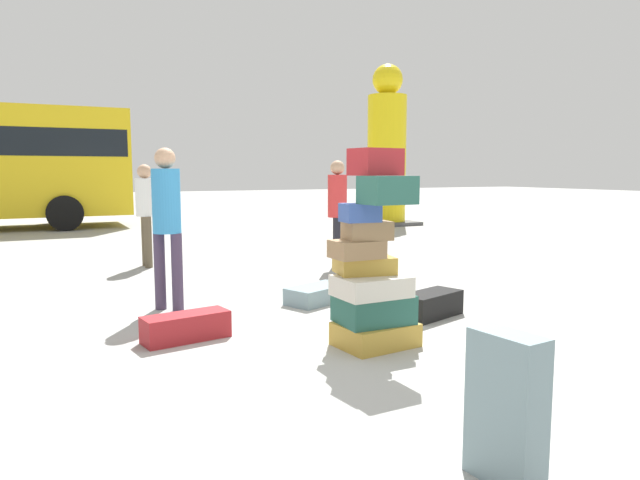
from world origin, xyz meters
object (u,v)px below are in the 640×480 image
Objects in this scene: suitcase_black_foreground_far at (430,305)px; person_tourist_with_camera at (337,204)px; suitcase_tower at (372,272)px; person_bearded_onlooker at (146,206)px; suitcase_maroon_white_trunk at (186,327)px; person_passerby_in_red at (167,214)px; yellow_dummy_statue at (387,154)px; suitcase_slate_left_side at (506,408)px; suitcase_slate_upright_blue at (318,294)px.

person_tourist_with_camera reaches higher than suitcase_black_foreground_far.
person_bearded_onlooker is at bearing 101.33° from suitcase_tower.
suitcase_maroon_white_trunk is 1.53m from person_passerby_in_red.
suitcase_tower is 4.14m from person_tourist_with_camera.
suitcase_tower is 2.22× the size of suitcase_maroon_white_trunk.
suitcase_maroon_white_trunk is (-1.40, 0.87, -0.53)m from suitcase_tower.
yellow_dummy_statue is (7.74, 8.90, 1.87)m from suitcase_maroon_white_trunk.
suitcase_tower is 2.26m from suitcase_slate_left_side.
suitcase_maroon_white_trunk is 3.17m from suitcase_slate_left_side.
suitcase_slate_upright_blue is 2.64m from person_tourist_with_camera.
suitcase_maroon_white_trunk is at bearing -131.03° from yellow_dummy_statue.
suitcase_black_foreground_far is at bearing -76.82° from suitcase_slate_upright_blue.
suitcase_black_foreground_far reaches higher than suitcase_slate_upright_blue.
suitcase_maroon_white_trunk is 2.49m from suitcase_black_foreground_far.
person_passerby_in_red is at bearing 122.09° from suitcase_tower.
person_passerby_in_red is 0.39× the size of yellow_dummy_statue.
person_bearded_onlooker is at bearing 87.23° from suitcase_slate_left_side.
person_passerby_in_red is at bearing -6.22° from person_bearded_onlooker.
suitcase_slate_upright_blue is 3.97m from suitcase_slate_left_side.
yellow_dummy_statue reaches higher than suitcase_tower.
suitcase_tower is at bearing -12.78° from person_passerby_in_red.
yellow_dummy_statue is (4.70, 5.98, 1.00)m from person_tourist_with_camera.
person_passerby_in_red is (-2.95, -1.70, 0.05)m from person_tourist_with_camera.
person_passerby_in_red reaches higher than suitcase_maroon_white_trunk.
person_passerby_in_red reaches higher than suitcase_black_foreground_far.
suitcase_black_foreground_far is (2.48, -0.27, 0.01)m from suitcase_maroon_white_trunk.
person_passerby_in_red reaches higher than suitcase_slate_upright_blue.
person_bearded_onlooker is (-0.48, 7.34, 0.59)m from suitcase_slate_left_side.
person_tourist_with_camera is at bearing 34.97° from suitcase_slate_upright_blue.
suitcase_slate_left_side is 0.42× the size of person_passerby_in_red.
suitcase_tower is at bearing 10.19° from person_bearded_onlooker.
person_tourist_with_camera is 0.95× the size of person_passerby_in_red.
suitcase_black_foreground_far is 0.41× the size of person_passerby_in_red.
person_passerby_in_red is 10.88m from yellow_dummy_statue.
person_bearded_onlooker reaches higher than suitcase_slate_left_side.
suitcase_tower is at bearing -122.12° from suitcase_slate_upright_blue.
person_tourist_with_camera is at bearing -128.13° from yellow_dummy_statue.
suitcase_black_foreground_far is at bearing -15.92° from suitcase_maroon_white_trunk.
person_passerby_in_red is at bearing -37.20° from person_tourist_with_camera.
suitcase_black_foreground_far is (0.78, -1.09, 0.03)m from suitcase_slate_upright_blue.
yellow_dummy_statue is (7.65, 7.68, 0.95)m from person_passerby_in_red.
suitcase_black_foreground_far is 0.45× the size of person_bearded_onlooker.
person_passerby_in_red reaches higher than suitcase_tower.
suitcase_tower reaches higher than suitcase_black_foreground_far.
person_bearded_onlooker reaches higher than suitcase_black_foreground_far.
person_bearded_onlooker is 0.92× the size of person_passerby_in_red.
person_tourist_with_camera reaches higher than suitcase_slate_upright_blue.
person_bearded_onlooker is (-2.11, 4.56, 0.84)m from suitcase_black_foreground_far.
suitcase_tower is at bearing 69.11° from suitcase_slate_left_side.
yellow_dummy_statue reaches higher than suitcase_maroon_white_trunk.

